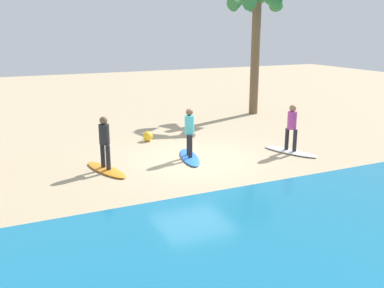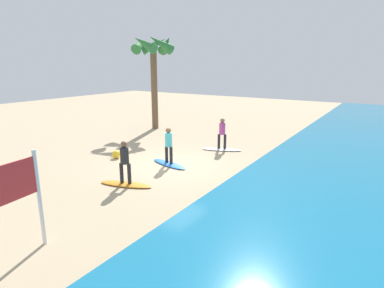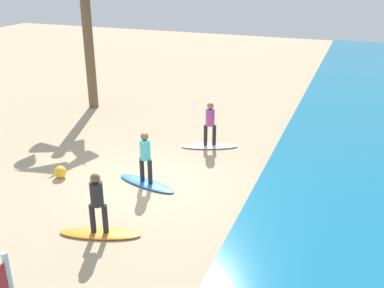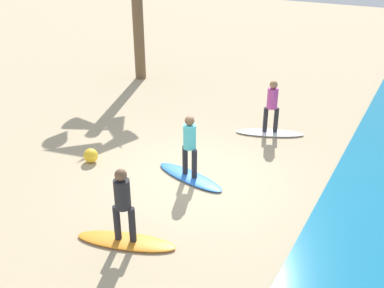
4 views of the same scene
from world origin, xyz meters
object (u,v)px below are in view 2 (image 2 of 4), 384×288
Objects in this scene: surfer_orange at (125,159)px; surfboard_orange at (126,184)px; surfboard_white at (222,149)px; palm_tree at (153,53)px; surfer_blue at (169,143)px; beach_ball at (116,154)px; surfboard_blue at (169,164)px; surfer_white at (222,131)px.

surfboard_orange is at bearing 90.00° from surfer_orange.
surfboard_white is 1.28× the size of surfer_orange.
surfboard_white is 0.32× the size of palm_tree.
surfer_orange is at bearing 33.13° from palm_tree.
surfer_blue is 1.00× the size of surfer_orange.
beach_ball is (4.09, -3.66, 0.15)m from surfboard_white.
surfboard_orange is at bearing 50.93° from beach_ball.
surfboard_white is 3.79m from surfer_blue.
palm_tree is (-6.30, -5.88, 4.15)m from surfer_blue.
surfboard_white is at bearing 67.87° from palm_tree.
surfboard_blue is at bearing 75.78° from surfboard_orange.
surfboard_blue is 1.28× the size of surfer_blue.
surfboard_blue is 10.04m from palm_tree.
surfer_blue is (3.56, -0.86, 0.99)m from surfboard_white.
surfer_white is at bearing -119.26° from surfboard_white.
surfboard_orange is 5.32× the size of beach_ball.
surfer_orange is 4.15× the size of beach_ball.
surfboard_orange is at bearing -73.50° from surfboard_blue.
surfer_white is at bearing 166.34° from surfer_blue.
surfboard_blue is at bearing 100.84° from beach_ball.
beach_ball is at bearing -155.15° from surfboard_blue.
surfer_blue is at bearing -125.79° from surfboard_white.
surfboard_white is at bearing 138.18° from beach_ball.
palm_tree is (-2.74, -6.75, 5.14)m from surfboard_white.
palm_tree reaches higher than surfer_white.
surfboard_orange is (2.91, 0.13, 0.00)m from surfboard_blue.
surfboard_white is at bearing 166.34° from surfer_blue.
surfer_blue is at bearing 9.25° from surfboard_blue.
surfer_white is 5.55m from beach_ball.
surfer_blue is 4.15× the size of beach_ball.
beach_ball is (-2.37, -2.92, -0.84)m from surfer_orange.
surfer_orange is (0.00, -0.00, 0.99)m from surfboard_orange.
surfboard_blue is (3.56, -0.86, 0.00)m from surfboard_white.
surfboard_white is 5.32× the size of beach_ball.
beach_ball is at bearing 24.30° from palm_tree.
surfer_white is 0.78× the size of surfboard_orange.
surfboard_white is 1.28× the size of surfer_white.
surfboard_white is 6.58m from surfer_orange.
surfboard_blue is at bearing -177.51° from surfer_orange.
palm_tree reaches higher than surfboard_blue.
surfboard_blue is 2.91m from surfboard_orange.
palm_tree is at bearing 106.42° from surfboard_orange.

